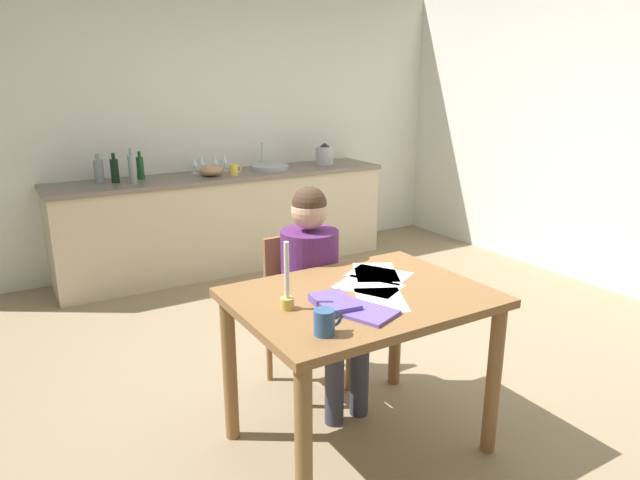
% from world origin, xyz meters
% --- Properties ---
extents(ground_plane, '(5.20, 5.20, 0.04)m').
position_xyz_m(ground_plane, '(0.00, 0.00, -0.02)').
color(ground_plane, '#937F60').
extents(wall_back, '(5.20, 0.12, 2.60)m').
position_xyz_m(wall_back, '(0.00, 2.60, 1.30)').
color(wall_back, silver).
rests_on(wall_back, ground).
extents(wall_right, '(0.12, 5.20, 2.60)m').
position_xyz_m(wall_right, '(2.60, 0.00, 1.30)').
color(wall_right, silver).
rests_on(wall_right, ground).
extents(kitchen_counter, '(3.12, 0.64, 0.90)m').
position_xyz_m(kitchen_counter, '(0.00, 2.24, 0.45)').
color(kitchen_counter, beige).
rests_on(kitchen_counter, ground).
extents(dining_table, '(1.15, 0.86, 0.80)m').
position_xyz_m(dining_table, '(-0.50, -0.66, 0.67)').
color(dining_table, olive).
rests_on(dining_table, ground).
extents(chair_at_table, '(0.41, 0.41, 0.88)m').
position_xyz_m(chair_at_table, '(-0.43, 0.01, 0.49)').
color(chair_at_table, olive).
rests_on(chair_at_table, ground).
extents(person_seated, '(0.32, 0.59, 1.19)m').
position_xyz_m(person_seated, '(-0.43, -0.14, 0.68)').
color(person_seated, '#592666').
rests_on(person_seated, ground).
extents(coffee_mug, '(0.12, 0.08, 0.10)m').
position_xyz_m(coffee_mug, '(-0.86, -0.94, 0.85)').
color(coffee_mug, '#33598C').
rests_on(coffee_mug, dining_table).
extents(candlestick, '(0.06, 0.06, 0.30)m').
position_xyz_m(candlestick, '(-0.87, -0.65, 0.88)').
color(candlestick, gold).
rests_on(candlestick, dining_table).
extents(book_magazine, '(0.18, 0.24, 0.03)m').
position_xyz_m(book_magazine, '(-0.68, -0.73, 0.81)').
color(book_magazine, '#6950B3').
rests_on(book_magazine, dining_table).
extents(book_cookery, '(0.26, 0.29, 0.02)m').
position_xyz_m(book_cookery, '(-0.61, -0.86, 0.80)').
color(book_cookery, '#6E54BA').
rests_on(book_cookery, dining_table).
extents(paper_letter, '(0.32, 0.36, 0.00)m').
position_xyz_m(paper_letter, '(-0.46, -0.77, 0.80)').
color(paper_letter, white).
rests_on(paper_letter, dining_table).
extents(paper_bill, '(0.33, 0.36, 0.00)m').
position_xyz_m(paper_bill, '(-0.27, -0.50, 0.80)').
color(paper_bill, white).
rests_on(paper_bill, dining_table).
extents(paper_envelope, '(0.32, 0.36, 0.00)m').
position_xyz_m(paper_envelope, '(-0.41, -0.61, 0.80)').
color(paper_envelope, white).
rests_on(paper_envelope, dining_table).
extents(paper_receipt, '(0.33, 0.36, 0.00)m').
position_xyz_m(paper_receipt, '(-0.26, -0.46, 0.80)').
color(paper_receipt, white).
rests_on(paper_receipt, dining_table).
extents(sink_unit, '(0.36, 0.36, 0.24)m').
position_xyz_m(sink_unit, '(0.46, 2.24, 0.92)').
color(sink_unit, '#B2B7BC').
rests_on(sink_unit, kitchen_counter).
extents(bottle_oil, '(0.08, 0.08, 0.24)m').
position_xyz_m(bottle_oil, '(-1.08, 2.34, 1.00)').
color(bottle_oil, '#8C999E').
rests_on(bottle_oil, kitchen_counter).
extents(bottle_vinegar, '(0.07, 0.07, 0.25)m').
position_xyz_m(bottle_vinegar, '(-0.96, 2.28, 1.00)').
color(bottle_vinegar, black).
rests_on(bottle_vinegar, kitchen_counter).
extents(bottle_wine_red, '(0.06, 0.06, 0.29)m').
position_xyz_m(bottle_wine_red, '(-0.84, 2.16, 1.02)').
color(bottle_wine_red, '#8C999E').
rests_on(bottle_wine_red, kitchen_counter).
extents(bottle_sauce, '(0.06, 0.06, 0.24)m').
position_xyz_m(bottle_sauce, '(-0.74, 2.33, 1.00)').
color(bottle_sauce, '#194C23').
rests_on(bottle_sauce, kitchen_counter).
extents(mixing_bowl, '(0.22, 0.22, 0.10)m').
position_xyz_m(mixing_bowl, '(-0.15, 2.18, 0.95)').
color(mixing_bowl, tan).
rests_on(mixing_bowl, kitchen_counter).
extents(stovetop_kettle, '(0.18, 0.18, 0.22)m').
position_xyz_m(stovetop_kettle, '(1.08, 2.24, 1.00)').
color(stovetop_kettle, '#B7BABF').
rests_on(stovetop_kettle, kitchen_counter).
extents(wine_glass_near_sink, '(0.07, 0.07, 0.15)m').
position_xyz_m(wine_glass_near_sink, '(0.06, 2.39, 1.01)').
color(wine_glass_near_sink, silver).
rests_on(wine_glass_near_sink, kitchen_counter).
extents(wine_glass_by_kettle, '(0.07, 0.07, 0.15)m').
position_xyz_m(wine_glass_by_kettle, '(-0.04, 2.39, 1.01)').
color(wine_glass_by_kettle, silver).
rests_on(wine_glass_by_kettle, kitchen_counter).
extents(wine_glass_back_left, '(0.07, 0.07, 0.15)m').
position_xyz_m(wine_glass_back_left, '(-0.16, 2.39, 1.01)').
color(wine_glass_back_left, silver).
rests_on(wine_glass_back_left, kitchen_counter).
extents(wine_glass_back_right, '(0.07, 0.07, 0.15)m').
position_xyz_m(wine_glass_back_right, '(-0.24, 2.39, 1.01)').
color(wine_glass_back_right, silver).
rests_on(wine_glass_back_right, kitchen_counter).
extents(teacup_on_counter, '(0.12, 0.08, 0.10)m').
position_xyz_m(teacup_on_counter, '(0.03, 2.09, 0.95)').
color(teacup_on_counter, '#F2CC4C').
rests_on(teacup_on_counter, kitchen_counter).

